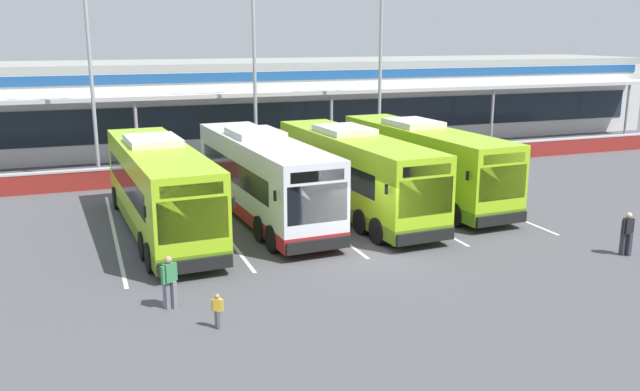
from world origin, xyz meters
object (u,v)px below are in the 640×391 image
at_px(coach_bus_left_centre, 263,178).
at_px(coach_bus_right_centre, 422,163).
at_px(pedestrian_near_bin, 169,280).
at_px(pedestrian_child, 218,310).
at_px(pedestrian_in_dark_coat, 627,232).
at_px(lamp_post_east, 380,61).
at_px(coach_bus_centre, 353,173).
at_px(lamp_post_centre, 254,62).
at_px(lamp_post_west, 90,65).
at_px(coach_bus_leftmost, 160,189).

xyz_separation_m(coach_bus_left_centre, coach_bus_right_centre, (8.15, 0.61, 0.00)).
bearing_deg(coach_bus_left_centre, pedestrian_near_bin, -121.10).
bearing_deg(pedestrian_child, pedestrian_in_dark_coat, 3.78).
distance_m(coach_bus_left_centre, lamp_post_east, 14.91).
height_order(coach_bus_left_centre, coach_bus_centre, same).
xyz_separation_m(pedestrian_in_dark_coat, pedestrian_near_bin, (-16.28, 0.82, 0.00)).
bearing_deg(pedestrian_near_bin, coach_bus_left_centre, 58.90).
relative_size(coach_bus_left_centre, lamp_post_centre, 1.12).
relative_size(coach_bus_right_centre, lamp_post_west, 1.12).
xyz_separation_m(coach_bus_left_centre, pedestrian_near_bin, (-5.22, -8.65, -0.91)).
distance_m(pedestrian_in_dark_coat, lamp_post_west, 26.85).
bearing_deg(coach_bus_centre, pedestrian_child, -129.43).
bearing_deg(coach_bus_centre, pedestrian_near_bin, -138.53).
relative_size(pedestrian_in_dark_coat, lamp_post_east, 0.15).
bearing_deg(lamp_post_centre, lamp_post_west, -175.27).
height_order(coach_bus_left_centre, coach_bus_right_centre, same).
xyz_separation_m(pedestrian_in_dark_coat, lamp_post_west, (-17.57, 19.57, 5.42)).
distance_m(coach_bus_centre, lamp_post_east, 12.83).
bearing_deg(coach_bus_right_centre, lamp_post_centre, 118.64).
distance_m(coach_bus_leftmost, lamp_post_centre, 14.18).
xyz_separation_m(coach_bus_leftmost, coach_bus_right_centre, (12.62, 1.22, 0.00)).
bearing_deg(pedestrian_near_bin, pedestrian_child, -60.48).
height_order(lamp_post_centre, lamp_post_east, same).
distance_m(coach_bus_leftmost, coach_bus_left_centre, 4.52).
relative_size(coach_bus_left_centre, coach_bus_right_centre, 1.00).
relative_size(pedestrian_child, lamp_post_west, 0.09).
relative_size(coach_bus_leftmost, coach_bus_right_centre, 1.00).
height_order(pedestrian_in_dark_coat, lamp_post_centre, lamp_post_centre).
height_order(coach_bus_leftmost, coach_bus_left_centre, same).
distance_m(coach_bus_leftmost, coach_bus_centre, 8.55).
height_order(coach_bus_left_centre, pedestrian_child, coach_bus_left_centre).
distance_m(pedestrian_near_bin, lamp_post_centre, 21.68).
relative_size(coach_bus_leftmost, lamp_post_east, 1.12).
bearing_deg(coach_bus_left_centre, coach_bus_centre, -6.10).
height_order(coach_bus_centre, lamp_post_centre, lamp_post_centre).
bearing_deg(lamp_post_east, coach_bus_centre, -120.55).
relative_size(coach_bus_right_centre, pedestrian_near_bin, 7.58).
xyz_separation_m(coach_bus_left_centre, lamp_post_west, (-6.50, 10.09, 4.50)).
relative_size(coach_bus_centre, lamp_post_west, 1.12).
height_order(coach_bus_centre, coach_bus_right_centre, same).
height_order(pedestrian_in_dark_coat, pedestrian_near_bin, same).
bearing_deg(coach_bus_centre, lamp_post_east, 59.45).
distance_m(coach_bus_right_centre, lamp_post_centre, 12.50).
xyz_separation_m(coach_bus_right_centre, pedestrian_near_bin, (-13.37, -9.26, -0.91)).
bearing_deg(pedestrian_child, lamp_post_east, 54.83).
distance_m(pedestrian_child, lamp_post_west, 21.49).
xyz_separation_m(pedestrian_in_dark_coat, pedestrian_child, (-15.25, -1.01, -0.33)).
xyz_separation_m(pedestrian_child, lamp_post_east, (14.37, 20.39, 5.75)).
bearing_deg(pedestrian_in_dark_coat, coach_bus_leftmost, 150.30).
distance_m(coach_bus_leftmost, lamp_post_west, 11.79).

